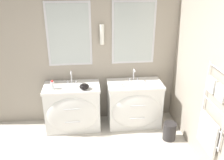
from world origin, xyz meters
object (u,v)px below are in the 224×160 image
Objects in this scene: vanity_right at (134,104)px; toiletry_bottle at (52,85)px; vanity_left at (73,107)px; amenity_bowl at (84,87)px; waste_bin at (170,131)px.

toiletry_bottle is (-1.37, -0.05, 0.46)m from vanity_right.
vanity_left is 0.55m from toiletry_bottle.
amenity_bowl is (0.21, -0.12, 0.43)m from vanity_left.
toiletry_bottle is 2.04m from waste_bin.
waste_bin is (0.49, -0.51, -0.25)m from vanity_right.
waste_bin is at bearing -45.81° from vanity_right.
vanity_right is at bearing 7.64° from amenity_bowl.
vanity_right is 5.97× the size of amenity_bowl.
amenity_bowl is 0.52× the size of waste_bin.
vanity_left and vanity_right have the same top height.
vanity_right is at bearing 0.00° from vanity_left.
amenity_bowl reaches higher than vanity_left.
vanity_left is at bearing 151.63° from amenity_bowl.
amenity_bowl is at bearing -172.36° from vanity_right.
waste_bin is at bearing -13.68° from toiletry_bottle.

